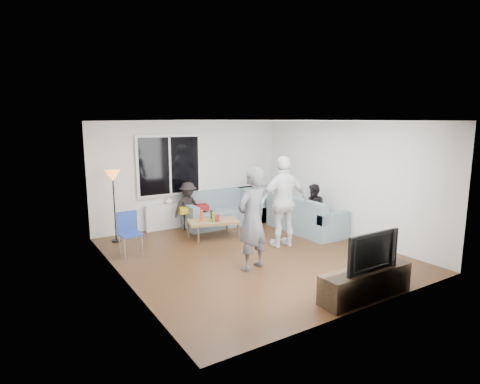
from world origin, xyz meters
TOP-DOWN VIEW (x-y plane):
  - floor at (0.00, 0.00)m, footprint 5.00×5.50m
  - ceiling at (0.00, 0.00)m, footprint 5.00×5.50m
  - wall_back at (0.00, 2.77)m, footprint 5.00×0.04m
  - wall_front at (0.00, -2.77)m, footprint 5.00×0.04m
  - wall_left at (-2.52, 0.00)m, footprint 0.04×5.50m
  - wall_right at (2.52, 0.00)m, footprint 0.04×5.50m
  - window_frame at (-0.60, 2.69)m, footprint 1.62×0.06m
  - window_glass at (-0.60, 2.65)m, footprint 1.50×0.02m
  - window_mullion at (-0.60, 2.64)m, footprint 0.05×0.03m
  - radiator at (-0.60, 2.65)m, footprint 1.30×0.12m
  - potted_plant at (-0.15, 2.62)m, footprint 0.20×0.16m
  - vase at (-0.67, 2.62)m, footprint 0.19×0.19m
  - sofa_back_section at (0.76, 2.27)m, footprint 2.30×0.85m
  - sofa_right_section at (2.02, 0.71)m, footprint 2.00×0.85m
  - sofa_corner at (1.73, 2.27)m, footprint 0.85×0.85m
  - cushion_yellow at (-0.37, 2.25)m, footprint 0.43×0.38m
  - cushion_red at (0.04, 2.33)m, footprint 0.41×0.36m
  - coffee_table at (-0.11, 1.41)m, footprint 1.22×0.87m
  - pitcher at (-0.10, 1.29)m, footprint 0.17×0.17m
  - side_chair at (-2.05, 1.16)m, footprint 0.42×0.42m
  - floor_lamp at (-2.05, 2.27)m, footprint 0.32×0.32m
  - player_left at (-0.43, -0.64)m, footprint 0.75×0.58m
  - player_right at (0.85, 0.08)m, footprint 1.16×0.61m
  - spectator_right at (2.02, 0.44)m, footprint 0.53×0.64m
  - spectator_back at (-0.30, 2.30)m, footprint 0.80×0.52m
  - tv_console at (0.36, -2.50)m, footprint 1.60×0.40m
  - television at (0.36, -2.50)m, footprint 1.01×0.13m
  - bottle_c at (-0.07, 1.54)m, footprint 0.07×0.07m
  - bottle_b at (-0.18, 1.25)m, footprint 0.08×0.08m
  - bottle_a at (-0.36, 1.48)m, footprint 0.07×0.07m

SIDE VIEW (x-z plane):
  - floor at x=0.00m, z-range -0.04..0.00m
  - coffee_table at x=-0.11m, z-range 0.00..0.40m
  - tv_console at x=0.36m, z-range 0.00..0.44m
  - radiator at x=-0.60m, z-range 0.00..0.62m
  - sofa_back_section at x=0.76m, z-range 0.00..0.85m
  - sofa_right_section at x=2.02m, z-range 0.00..0.85m
  - sofa_corner at x=1.73m, z-range 0.00..0.85m
  - side_chair at x=-2.05m, z-range 0.00..0.86m
  - pitcher at x=-0.10m, z-range 0.40..0.57m
  - bottle_c at x=-0.07m, z-range 0.40..0.60m
  - cushion_yellow at x=-0.37m, z-range 0.44..0.58m
  - cushion_red at x=0.04m, z-range 0.45..0.57m
  - bottle_b at x=-0.18m, z-range 0.40..0.63m
  - bottle_a at x=-0.36m, z-range 0.40..0.65m
  - spectator_back at x=-0.30m, z-range 0.00..1.16m
  - spectator_right at x=2.02m, z-range 0.00..1.17m
  - vase at x=-0.67m, z-range 0.62..0.79m
  - television at x=0.36m, z-range 0.44..1.02m
  - floor_lamp at x=-2.05m, z-range 0.00..1.56m
  - potted_plant at x=-0.15m, z-range 0.62..0.98m
  - player_left at x=-0.43m, z-range 0.00..1.82m
  - player_right at x=0.85m, z-range 0.00..1.90m
  - wall_back at x=0.00m, z-range 0.00..2.60m
  - wall_front at x=0.00m, z-range 0.00..2.60m
  - wall_left at x=-2.52m, z-range 0.00..2.60m
  - wall_right at x=2.52m, z-range 0.00..2.60m
  - window_frame at x=-0.60m, z-range 0.81..2.29m
  - window_glass at x=-0.60m, z-range 0.88..2.23m
  - window_mullion at x=-0.60m, z-range 0.88..2.23m
  - ceiling at x=0.00m, z-range 2.60..2.64m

